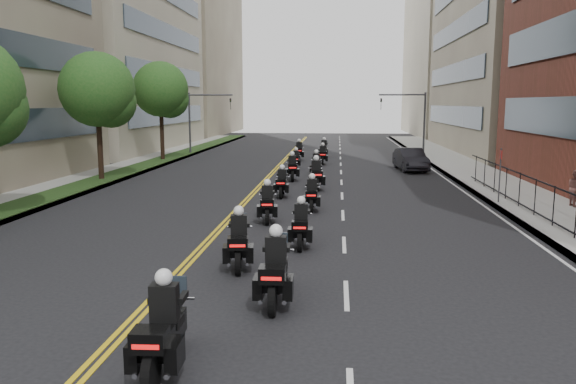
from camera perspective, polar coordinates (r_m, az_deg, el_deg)
name	(u,v)px	position (r m, az deg, el deg)	size (l,w,h in m)	color
sidewalk_right	(493,183)	(34.87, 20.07, 0.88)	(4.00, 90.00, 0.15)	gray
sidewalk_left	(96,178)	(36.83, -18.92, 1.35)	(4.00, 90.00, 0.15)	gray
grass_strip	(108,177)	(36.50, -17.78, 1.49)	(2.00, 90.00, 0.04)	#1D3714
building_right_far	(466,45)	(88.72, 17.64, 14.00)	(15.00, 28.00, 26.00)	#9C977E
building_left_far	(175,48)	(90.26, -11.36, 14.15)	(16.00, 28.00, 26.00)	#776857
iron_fence	(564,211)	(22.22, 26.26, -1.72)	(0.05, 28.00, 1.50)	black
street_trees	(54,94)	(30.37, -22.67, 9.18)	(4.40, 38.40, 7.98)	black
traffic_signal_right	(413,114)	(50.79, 12.63, 7.70)	(4.09, 0.20, 5.60)	#3F3F44
traffic_signal_left	(200,114)	(51.88, -8.95, 7.83)	(4.09, 0.20, 5.60)	#3F3F44
motorcycle_0	(163,332)	(10.34, -12.56, -13.75)	(0.58, 2.49, 1.83)	black
motorcycle_1	(275,273)	(13.31, -1.28, -8.22)	(0.59, 2.55, 1.88)	black
motorcycle_2	(239,243)	(16.22, -5.01, -5.23)	(0.74, 2.41, 1.78)	black
motorcycle_3	(301,227)	(18.51, 1.32, -3.55)	(0.52, 2.26, 1.67)	black
motorcycle_4	(267,205)	(22.38, -2.11, -1.32)	(0.66, 2.30, 1.70)	black
motorcycle_5	(312,196)	(24.70, 2.44, -0.40)	(0.51, 2.21, 1.63)	black
motorcycle_6	(282,184)	(28.29, -0.62, 0.81)	(0.51, 2.21, 1.63)	black
motorcycle_7	(316,176)	(30.72, 2.88, 1.63)	(0.71, 2.53, 1.87)	black
motorcycle_8	(292,169)	(34.34, 0.43, 2.36)	(0.68, 2.40, 1.77)	black
motorcycle_9	(316,165)	(36.65, 2.87, 2.73)	(0.53, 2.29, 1.69)	black
motorcycle_10	(296,160)	(40.41, 0.82, 3.24)	(0.48, 2.08, 1.53)	black
motorcycle_11	(323,156)	(43.39, 3.54, 3.69)	(0.53, 2.26, 1.67)	black
motorcycle_12	(299,152)	(46.37, 1.13, 4.10)	(0.56, 2.40, 1.77)	black
motorcycle_13	(324,149)	(49.37, 3.67, 4.37)	(0.62, 2.35, 1.73)	black
parked_sedan	(411,159)	(40.27, 12.35, 3.25)	(1.65, 4.72, 1.56)	black
pedestrian_b	(576,188)	(27.98, 27.18, 0.37)	(0.79, 0.61, 1.62)	brown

